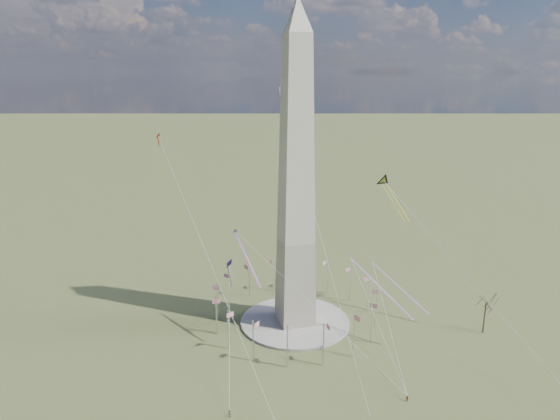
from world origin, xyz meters
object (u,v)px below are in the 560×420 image
object	(u,v)px
tree_near	(486,301)
person_west	(230,413)
kite_delta_black	(385,183)
washington_monument	(296,181)

from	to	relation	value
tree_near	person_west	world-z (taller)	tree_near
person_west	kite_delta_black	distance (m)	96.37
washington_monument	tree_near	bearing A→B (deg)	-22.35
tree_near	person_west	distance (m)	87.23
washington_monument	person_west	world-z (taller)	washington_monument
washington_monument	person_west	bearing A→B (deg)	-126.19
person_west	kite_delta_black	world-z (taller)	kite_delta_black
tree_near	kite_delta_black	xyz separation A→B (m)	(-17.25, 37.88, 30.66)
person_west	kite_delta_black	size ratio (longest dim) A/B	0.10
washington_monument	kite_delta_black	xyz separation A→B (m)	(38.26, 15.05, -6.27)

